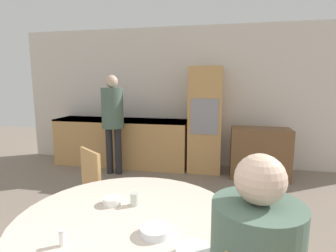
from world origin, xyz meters
TOP-DOWN VIEW (x-y plane):
  - wall_back at (0.00, 4.90)m, footprint 6.75×0.05m
  - kitchen_counter at (-1.26, 4.56)m, footprint 2.53×0.60m
  - oven_unit at (0.33, 4.56)m, footprint 0.57×0.59m
  - sideboard at (1.25, 4.33)m, footprint 0.94×0.45m
  - dining_table at (0.06, 1.37)m, footprint 1.41×1.41m
  - chair_far_left at (-0.65, 2.04)m, footprint 0.56×0.56m
  - person_standing at (-1.19, 4.03)m, footprint 0.36×0.36m
  - cup at (0.05, 1.53)m, footprint 0.06×0.06m
  - bowl_near at (0.28, 1.21)m, footprint 0.17×0.17m
  - bowl_far at (-0.11, 1.52)m, footprint 0.13×0.13m
  - salt_shaker at (-0.17, 1.02)m, footprint 0.03×0.03m

SIDE VIEW (x-z plane):
  - sideboard at x=1.25m, z-range 0.00..0.84m
  - kitchen_counter at x=-1.26m, z-range 0.01..0.90m
  - chair_far_left at x=-0.65m, z-range 0.05..0.99m
  - dining_table at x=0.06m, z-range 0.18..0.91m
  - bowl_near at x=0.28m, z-range 0.73..0.77m
  - bowl_far at x=-0.11m, z-range 0.73..0.78m
  - salt_shaker at x=-0.17m, z-range 0.73..0.82m
  - cup at x=0.05m, z-range 0.73..0.82m
  - oven_unit at x=0.33m, z-range 0.00..1.84m
  - person_standing at x=-1.19m, z-range 0.20..1.90m
  - wall_back at x=0.00m, z-range 0.00..2.60m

